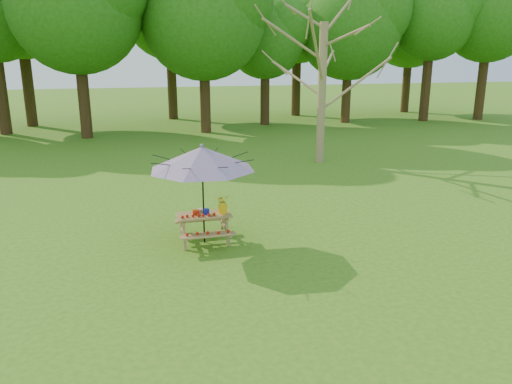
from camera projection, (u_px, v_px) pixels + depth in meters
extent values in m
cylinder|color=olive|center=(322.00, 94.00, 19.07)|extent=(0.44, 0.44, 5.28)
cube|color=olive|center=(204.00, 215.00, 11.18)|extent=(1.20, 0.62, 0.04)
cube|color=olive|center=(208.00, 235.00, 10.74)|extent=(1.20, 0.22, 0.04)
cube|color=olive|center=(200.00, 220.00, 11.77)|extent=(1.20, 0.22, 0.04)
cylinder|color=black|center=(203.00, 195.00, 11.05)|extent=(0.04, 0.04, 2.25)
cone|color=teal|center=(202.00, 158.00, 10.83)|extent=(2.95, 2.95, 0.50)
sphere|color=teal|center=(202.00, 146.00, 10.76)|extent=(0.08, 0.08, 0.08)
cube|color=#B8280E|center=(196.00, 212.00, 11.15)|extent=(0.14, 0.12, 0.10)
cylinder|color=#141FA6|center=(206.00, 212.00, 11.13)|extent=(0.13, 0.13, 0.13)
cube|color=beige|center=(200.00, 210.00, 11.33)|extent=(0.13, 0.13, 0.07)
cylinder|color=yellow|center=(223.00, 209.00, 11.21)|extent=(0.20, 0.20, 0.20)
imported|color=yellow|center=(223.00, 201.00, 11.16)|extent=(0.32, 0.29, 0.30)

